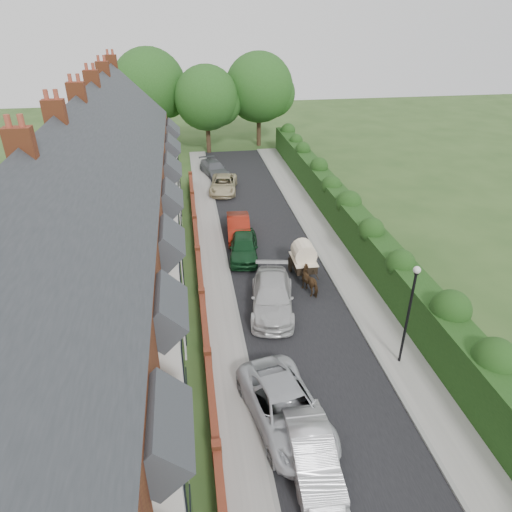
# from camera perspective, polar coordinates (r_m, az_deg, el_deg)

# --- Properties ---
(ground) EXTENTS (140.00, 140.00, 0.00)m
(ground) POSITION_cam_1_polar(r_m,az_deg,el_deg) (19.04, 12.74, -21.94)
(ground) COLOR #2D4C1E
(ground) RESTS_ON ground
(road) EXTENTS (6.00, 58.00, 0.02)m
(road) POSITION_cam_1_polar(r_m,az_deg,el_deg) (26.79, 3.62, -4.07)
(road) COLOR black
(road) RESTS_ON ground
(pavement_hedge_side) EXTENTS (2.20, 58.00, 0.12)m
(pavement_hedge_side) POSITION_cam_1_polar(r_m,az_deg,el_deg) (27.84, 11.91, -3.19)
(pavement_hedge_side) COLOR gray
(pavement_hedge_side) RESTS_ON ground
(pavement_house_side) EXTENTS (1.70, 58.00, 0.12)m
(pavement_house_side) POSITION_cam_1_polar(r_m,az_deg,el_deg) (26.29, -4.63, -4.68)
(pavement_house_side) COLOR gray
(pavement_house_side) RESTS_ON ground
(kerb_hedge_side) EXTENTS (0.18, 58.00, 0.13)m
(kerb_hedge_side) POSITION_cam_1_polar(r_m,az_deg,el_deg) (27.51, 9.85, -3.38)
(kerb_hedge_side) COLOR gray
(kerb_hedge_side) RESTS_ON ground
(kerb_house_side) EXTENTS (0.18, 58.00, 0.13)m
(kerb_house_side) POSITION_cam_1_polar(r_m,az_deg,el_deg) (26.34, -2.90, -4.53)
(kerb_house_side) COLOR gray
(kerb_house_side) RESTS_ON ground
(hedge) EXTENTS (2.10, 58.00, 2.85)m
(hedge) POSITION_cam_1_polar(r_m,az_deg,el_deg) (27.74, 15.72, -0.13)
(hedge) COLOR #143410
(hedge) RESTS_ON ground
(terrace_row) EXTENTS (9.05, 40.50, 11.50)m
(terrace_row) POSITION_cam_1_polar(r_m,az_deg,el_deg) (23.77, -20.70, 1.80)
(terrace_row) COLOR brown
(terrace_row) RESTS_ON ground
(garden_wall_row) EXTENTS (0.35, 40.35, 1.10)m
(garden_wall_row) POSITION_cam_1_polar(r_m,az_deg,el_deg) (25.21, -6.75, -5.34)
(garden_wall_row) COLOR brown
(garden_wall_row) RESTS_ON ground
(lamppost) EXTENTS (0.32, 0.32, 5.16)m
(lamppost) POSITION_cam_1_polar(r_m,az_deg,el_deg) (20.75, 18.72, -5.71)
(lamppost) COLOR black
(lamppost) RESTS_ON ground
(tree_far_left) EXTENTS (7.14, 6.80, 9.29)m
(tree_far_left) POSITION_cam_1_polar(r_m,az_deg,el_deg) (51.83, -5.81, 18.90)
(tree_far_left) COLOR #332316
(tree_far_left) RESTS_ON ground
(tree_far_right) EXTENTS (7.98, 7.60, 10.31)m
(tree_far_right) POSITION_cam_1_polar(r_m,az_deg,el_deg) (54.38, 0.77, 20.14)
(tree_far_right) COLOR #332316
(tree_far_right) RESTS_ON ground
(tree_far_back) EXTENTS (8.40, 8.00, 10.82)m
(tree_far_back) POSITION_cam_1_polar(r_m,az_deg,el_deg) (54.64, -12.70, 19.86)
(tree_far_back) COLOR #332316
(tree_far_back) RESTS_ON ground
(car_silver_a) EXTENTS (1.59, 4.36, 1.43)m
(car_silver_a) POSITION_cam_1_polar(r_m,az_deg,el_deg) (17.62, 6.96, -23.16)
(car_silver_a) COLOR silver
(car_silver_a) RESTS_ON ground
(car_silver_b) EXTENTS (3.57, 6.00, 1.56)m
(car_silver_b) POSITION_cam_1_polar(r_m,az_deg,el_deg) (18.72, 3.74, -18.54)
(car_silver_b) COLOR silver
(car_silver_b) RESTS_ON ground
(car_white) EXTENTS (3.16, 5.80, 1.60)m
(car_white) POSITION_cam_1_polar(r_m,az_deg,el_deg) (24.63, 2.04, -5.09)
(car_white) COLOR silver
(car_white) RESTS_ON ground
(car_green) EXTENTS (2.40, 4.71, 1.53)m
(car_green) POSITION_cam_1_polar(r_m,az_deg,el_deg) (29.68, -1.55, 1.19)
(car_green) COLOR #113A1C
(car_green) RESTS_ON ground
(car_red) EXTENTS (1.86, 4.58, 1.48)m
(car_red) POSITION_cam_1_polar(r_m,az_deg,el_deg) (32.38, -2.21, 3.60)
(car_red) COLOR maroon
(car_red) RESTS_ON ground
(car_beige) EXTENTS (2.99, 5.15, 1.35)m
(car_beige) POSITION_cam_1_polar(r_m,az_deg,el_deg) (40.86, -4.09, 8.93)
(car_beige) COLOR #C9BB91
(car_beige) RESTS_ON ground
(car_grey) EXTENTS (3.05, 5.02, 1.36)m
(car_grey) POSITION_cam_1_polar(r_m,az_deg,el_deg) (45.12, -5.24, 10.84)
(car_grey) COLOR slate
(car_grey) RESTS_ON ground
(horse) EXTENTS (1.37, 1.90, 1.46)m
(horse) POSITION_cam_1_polar(r_m,az_deg,el_deg) (26.28, 6.90, -3.09)
(horse) COLOR #432D18
(horse) RESTS_ON ground
(horse_cart) EXTENTS (1.42, 3.14, 2.26)m
(horse_cart) POSITION_cam_1_polar(r_m,az_deg,el_deg) (27.55, 5.96, -0.07)
(horse_cart) COLOR black
(horse_cart) RESTS_ON ground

